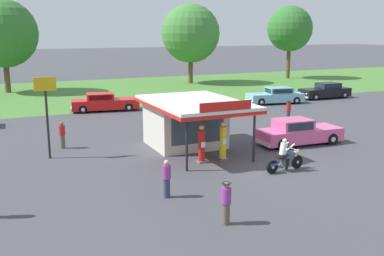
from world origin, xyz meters
TOP-DOWN VIEW (x-y plane):
  - ground_plane at (0.00, 0.00)m, footprint 300.00×300.00m
  - grass_verge_strip at (0.00, 30.00)m, footprint 120.00×24.00m
  - service_station_kiosk at (-1.64, 4.89)m, footprint 4.57×6.87m
  - gas_pump_nearside at (-2.24, 1.76)m, footprint 0.44×0.44m
  - gas_pump_offside at (-1.04, 1.76)m, footprint 0.44×0.44m
  - motorcycle_with_rider at (0.71, -1.10)m, footprint 2.19×0.70m
  - featured_classic_sedan at (4.48, 2.78)m, footprint 5.23×2.07m
  - parked_car_back_row_centre_right at (-3.20, 18.33)m, footprint 5.76×2.63m
  - parked_car_back_row_centre at (11.86, 15.70)m, footprint 5.40×2.69m
  - parked_car_back_row_centre_left at (18.12, 16.37)m, footprint 5.34×1.95m
  - bystander_leaning_by_kiosk at (7.86, 8.36)m, footprint 0.34×0.34m
  - bystander_strolling_foreground at (-8.17, 7.45)m, footprint 0.34×0.34m
  - bystander_standing_back_lot at (-5.55, -1.98)m, footprint 0.34×0.34m
  - bystander_admiring_sedan at (-4.62, -5.16)m, footprint 0.34×0.34m
  - tree_oak_far_right at (25.94, 33.00)m, footprint 6.08×6.08m
  - tree_oak_right at (11.09, 33.33)m, footprint 7.15×7.15m
  - tree_oak_distant_spare at (-9.92, 33.69)m, footprint 7.11×7.11m
  - roadside_pole_sign at (-9.09, 5.70)m, footprint 1.10×0.12m

SIDE VIEW (x-z plane):
  - ground_plane at x=0.00m, z-range 0.00..0.00m
  - grass_verge_strip at x=0.00m, z-range 0.00..0.01m
  - motorcycle_with_rider at x=0.71m, z-range -0.14..1.44m
  - parked_car_back_row_centre_right at x=-3.20m, z-range -0.06..1.40m
  - parked_car_back_row_centre at x=11.86m, z-range -0.05..1.39m
  - featured_classic_sedan at x=4.48m, z-range -0.08..1.43m
  - parked_car_back_row_centre_left at x=18.12m, z-range -0.06..1.42m
  - bystander_strolling_foreground at x=-8.17m, z-range 0.03..1.55m
  - bystander_admiring_sedan at x=-4.62m, z-range 0.04..1.55m
  - bystander_standing_back_lot at x=-5.55m, z-range 0.03..1.58m
  - bystander_leaning_by_kiosk at x=7.86m, z-range 0.05..1.60m
  - gas_pump_nearside at x=-2.24m, z-range -0.08..1.85m
  - gas_pump_offside at x=-1.04m, z-range -0.08..1.91m
  - service_station_kiosk at x=-1.64m, z-range 0.00..3.25m
  - roadside_pole_sign at x=-9.09m, z-range 0.81..5.02m
  - tree_oak_right at x=11.09m, z-range 1.10..10.80m
  - tree_oak_distant_spare at x=-9.92m, z-range 1.13..10.87m
  - tree_oak_far_right at x=25.94m, z-range 1.71..11.46m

